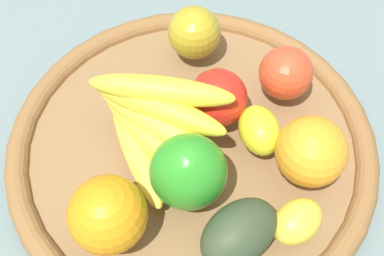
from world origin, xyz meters
name	(u,v)px	position (x,y,z in m)	size (l,w,h in m)	color
ground_plane	(192,154)	(0.00, 0.00, 0.00)	(2.40, 2.40, 0.00)	slate
basket	(192,146)	(0.00, 0.00, 0.02)	(0.46, 0.46, 0.04)	olive
lemon_1	(259,130)	(-0.06, -0.05, 0.06)	(0.07, 0.05, 0.05)	yellow
apple_0	(194,33)	(0.10, -0.11, 0.08)	(0.07, 0.07, 0.07)	#AB9622
banana_bunch	(151,121)	(0.03, 0.04, 0.09)	(0.17, 0.16, 0.09)	yellow
orange_0	(311,151)	(-0.13, -0.06, 0.08)	(0.08, 0.08, 0.08)	orange
bell_pepper	(188,172)	(-0.05, 0.06, 0.09)	(0.08, 0.08, 0.10)	#2B9023
lemon_0	(297,221)	(-0.16, 0.01, 0.06)	(0.06, 0.04, 0.04)	yellow
apple_1	(286,73)	(-0.04, -0.13, 0.07)	(0.07, 0.07, 0.07)	#DD4526
orange_1	(108,215)	(-0.02, 0.15, 0.08)	(0.08, 0.08, 0.08)	orange
avocado	(239,233)	(-0.13, 0.07, 0.07)	(0.09, 0.06, 0.06)	#334129
apple_2	(215,96)	(0.00, -0.05, 0.08)	(0.07, 0.07, 0.07)	red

